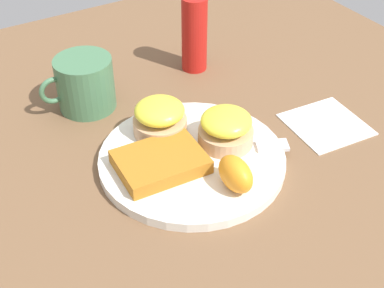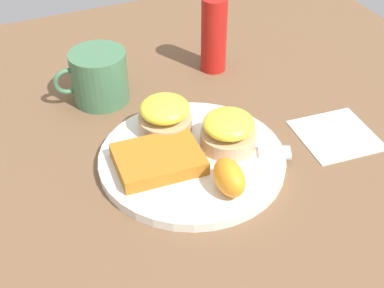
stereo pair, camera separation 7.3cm
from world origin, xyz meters
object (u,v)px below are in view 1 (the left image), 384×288
object	(u,v)px
orange_wedge	(236,174)
condiment_bottle	(194,34)
hashbrown_patty	(161,162)
cup	(85,84)
sandwich_benedict_right	(160,118)
fork	(222,149)
sandwich_benedict_left	(225,128)

from	to	relation	value
orange_wedge	condiment_bottle	xyz separation A→B (m)	(-0.12, -0.30, 0.03)
hashbrown_patty	cup	distance (m)	0.21
sandwich_benedict_right	fork	size ratio (longest dim) A/B	0.38
sandwich_benedict_right	hashbrown_patty	world-z (taller)	sandwich_benedict_right
hashbrown_patty	orange_wedge	bearing A→B (deg)	128.05
condiment_bottle	fork	bearing A→B (deg)	67.52
sandwich_benedict_right	orange_wedge	world-z (taller)	sandwich_benedict_right
sandwich_benedict_right	hashbrown_patty	bearing A→B (deg)	62.17
fork	condiment_bottle	distance (m)	0.26
sandwich_benedict_right	cup	bearing A→B (deg)	-66.55
cup	sandwich_benedict_right	bearing A→B (deg)	113.45
sandwich_benedict_right	fork	xyz separation A→B (m)	(-0.05, 0.08, -0.02)
orange_wedge	hashbrown_patty	bearing A→B (deg)	-51.95
sandwich_benedict_left	fork	world-z (taller)	sandwich_benedict_left
sandwich_benedict_left	sandwich_benedict_right	world-z (taller)	same
sandwich_benedict_left	condiment_bottle	world-z (taller)	condiment_bottle
fork	cup	size ratio (longest dim) A/B	1.74
sandwich_benedict_right	orange_wedge	xyz separation A→B (m)	(-0.03, 0.15, -0.00)
hashbrown_patty	fork	xyz separation A→B (m)	(-0.09, 0.01, -0.01)
hashbrown_patty	condiment_bottle	world-z (taller)	condiment_bottle
hashbrown_patty	orange_wedge	distance (m)	0.10
hashbrown_patty	cup	size ratio (longest dim) A/B	0.97
orange_wedge	cup	size ratio (longest dim) A/B	0.51
hashbrown_patty	cup	bearing A→B (deg)	-84.04
condiment_bottle	orange_wedge	bearing A→B (deg)	67.88
hashbrown_patty	orange_wedge	size ratio (longest dim) A/B	1.91
sandwich_benedict_right	orange_wedge	bearing A→B (deg)	99.79
fork	sandwich_benedict_right	bearing A→B (deg)	-57.16
fork	hashbrown_patty	bearing A→B (deg)	-7.16
sandwich_benedict_left	sandwich_benedict_right	xyz separation A→B (m)	(0.07, -0.07, 0.00)
fork	cup	distance (m)	0.25
sandwich_benedict_left	sandwich_benedict_right	bearing A→B (deg)	-45.18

